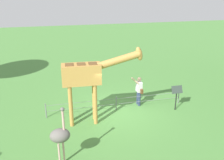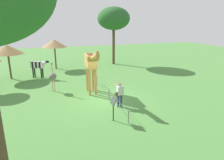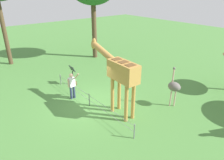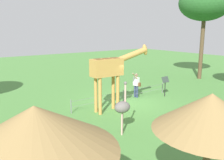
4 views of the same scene
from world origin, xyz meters
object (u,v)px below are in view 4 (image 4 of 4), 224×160
at_px(visitor, 136,84).
at_px(shade_hut_near, 211,113).
at_px(zebra, 23,149).
at_px(shade_hut_far, 35,130).
at_px(giraffe, 111,69).
at_px(ostrich, 122,107).
at_px(tree_northeast, 205,3).
at_px(info_sign, 165,82).

distance_m(visitor, shade_hut_near, 10.43).
bearing_deg(zebra, visitor, 30.22).
distance_m(zebra, shade_hut_far, 2.91).
xyz_separation_m(giraffe, zebra, (-5.75, -3.85, -1.11)).
relative_size(ostrich, shade_hut_far, 0.72).
height_order(giraffe, ostrich, giraffe).
xyz_separation_m(visitor, shade_hut_far, (-8.96, -7.43, 1.80)).
bearing_deg(shade_hut_near, tree_northeast, 34.22).
height_order(zebra, shade_hut_far, shade_hut_far).
bearing_deg(ostrich, visitor, 42.31).
bearing_deg(ostrich, shade_hut_near, -107.14).
distance_m(giraffe, ostrich, 3.22).
distance_m(visitor, ostrich, 5.69).
height_order(zebra, info_sign, zebra).
xyz_separation_m(ostrich, shade_hut_near, (-1.47, -4.76, 1.45)).
bearing_deg(shade_hut_far, visitor, 39.67).
xyz_separation_m(shade_hut_near, info_sign, (7.35, 7.63, -1.68)).
bearing_deg(giraffe, shade_hut_near, -110.99).
bearing_deg(visitor, shade_hut_far, -140.33).
bearing_deg(tree_northeast, giraffe, -168.64).
relative_size(giraffe, visitor, 2.17).
height_order(shade_hut_far, tree_northeast, tree_northeast).
relative_size(tree_northeast, info_sign, 6.13).
height_order(giraffe, shade_hut_far, giraffe).
xyz_separation_m(zebra, shade_hut_near, (2.89, -3.60, 1.47)).
relative_size(visitor, zebra, 0.96).
xyz_separation_m(visitor, tree_northeast, (8.68, 1.17, 5.62)).
height_order(zebra, tree_northeast, tree_northeast).
height_order(giraffe, tree_northeast, tree_northeast).
relative_size(giraffe, tree_northeast, 0.45).
height_order(giraffe, visitor, giraffe).
distance_m(shade_hut_near, tree_northeast, 17.78).
distance_m(shade_hut_near, info_sign, 10.73).
relative_size(giraffe, info_sign, 2.78).
bearing_deg(shade_hut_far, zebra, 80.73).
xyz_separation_m(giraffe, info_sign, (4.49, 0.18, -1.33)).
distance_m(ostrich, shade_hut_near, 5.19).
xyz_separation_m(ostrich, tree_northeast, (12.88, 5.00, 5.34)).
height_order(visitor, shade_hut_near, shade_hut_near).
xyz_separation_m(shade_hut_near, shade_hut_far, (-3.29, 1.16, 0.07)).
bearing_deg(ostrich, zebra, -165.07).
bearing_deg(shade_hut_near, zebra, 128.75).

